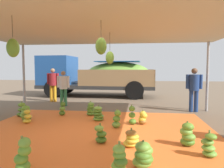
% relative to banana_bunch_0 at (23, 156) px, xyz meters
% --- Properties ---
extents(ground_plane, '(40.00, 40.00, 0.00)m').
position_rel_banana_bunch_0_xyz_m(ground_plane, '(0.69, 5.28, -0.27)').
color(ground_plane, brown).
extents(tarp_orange, '(6.38, 5.31, 0.01)m').
position_rel_banana_bunch_0_xyz_m(tarp_orange, '(0.69, 2.28, -0.27)').
color(tarp_orange, orange).
rests_on(tarp_orange, ground).
extents(tent_canopy, '(8.00, 7.00, 2.76)m').
position_rel_banana_bunch_0_xyz_m(tent_canopy, '(0.69, 2.18, 2.40)').
color(tent_canopy, '#9EA0A5').
rests_on(tent_canopy, ground).
extents(banana_bunch_0, '(0.33, 0.31, 0.59)m').
position_rel_banana_bunch_0_xyz_m(banana_bunch_0, '(0.00, 0.00, 0.00)').
color(banana_bunch_0, '#518428').
rests_on(banana_bunch_0, tarp_orange).
extents(banana_bunch_1, '(0.36, 0.35, 0.45)m').
position_rel_banana_bunch_0_xyz_m(banana_bunch_1, '(1.00, 1.48, -0.08)').
color(banana_bunch_1, '#477523').
rests_on(banana_bunch_1, tarp_orange).
extents(banana_bunch_2, '(0.43, 0.44, 0.52)m').
position_rel_banana_bunch_0_xyz_m(banana_bunch_2, '(-1.74, 3.20, -0.03)').
color(banana_bunch_2, '#60932D').
rests_on(banana_bunch_2, tarp_orange).
extents(banana_bunch_3, '(0.48, 0.48, 0.51)m').
position_rel_banana_bunch_0_xyz_m(banana_bunch_3, '(0.56, 3.49, -0.05)').
color(banana_bunch_3, '#60932D').
rests_on(banana_bunch_3, tarp_orange).
extents(banana_bunch_4, '(0.45, 0.43, 0.53)m').
position_rel_banana_bunch_0_xyz_m(banana_bunch_4, '(-2.18, 3.74, -0.04)').
color(banana_bunch_4, '#477523').
rests_on(banana_bunch_4, tarp_orange).
extents(banana_bunch_5, '(0.35, 0.33, 0.43)m').
position_rel_banana_bunch_0_xyz_m(banana_bunch_5, '(1.97, 3.24, -0.07)').
color(banana_bunch_5, '#996628').
rests_on(banana_bunch_5, tarp_orange).
extents(banana_bunch_6, '(0.41, 0.40, 0.41)m').
position_rel_banana_bunch_0_xyz_m(banana_bunch_6, '(1.70, 1.34, -0.10)').
color(banana_bunch_6, gold).
rests_on(banana_bunch_6, tarp_orange).
extents(banana_bunch_7, '(0.33, 0.33, 0.53)m').
position_rel_banana_bunch_0_xyz_m(banana_bunch_7, '(1.24, 2.75, -0.03)').
color(banana_bunch_7, '#6B9E38').
rests_on(banana_bunch_7, tarp_orange).
extents(banana_bunch_8, '(0.32, 0.33, 0.52)m').
position_rel_banana_bunch_0_xyz_m(banana_bunch_8, '(-0.84, 4.08, -0.04)').
color(banana_bunch_8, '#477523').
rests_on(banana_bunch_8, tarp_orange).
extents(banana_bunch_9, '(0.34, 0.35, 0.56)m').
position_rel_banana_bunch_0_xyz_m(banana_bunch_9, '(1.56, 0.03, -0.02)').
color(banana_bunch_9, '#6B9E38').
rests_on(banana_bunch_9, tarp_orange).
extents(banana_bunch_10, '(0.39, 0.38, 0.52)m').
position_rel_banana_bunch_0_xyz_m(banana_bunch_10, '(3.17, 0.98, -0.05)').
color(banana_bunch_10, '#6B9E38').
rests_on(banana_bunch_10, tarp_orange).
extents(banana_bunch_11, '(0.26, 0.26, 0.59)m').
position_rel_banana_bunch_0_xyz_m(banana_bunch_11, '(1.66, 3.17, -0.01)').
color(banana_bunch_11, '#518428').
rests_on(banana_bunch_11, tarp_orange).
extents(banana_bunch_12, '(0.39, 0.39, 0.52)m').
position_rel_banana_bunch_0_xyz_m(banana_bunch_12, '(0.15, 4.21, -0.05)').
color(banana_bunch_12, '#518428').
rests_on(banana_bunch_12, tarp_orange).
extents(banana_bunch_13, '(0.40, 0.37, 0.54)m').
position_rel_banana_bunch_0_xyz_m(banana_bunch_13, '(2.90, 1.54, -0.03)').
color(banana_bunch_13, '#518428').
rests_on(banana_bunch_13, tarp_orange).
extents(banana_bunch_14, '(0.48, 0.46, 0.47)m').
position_rel_banana_bunch_0_xyz_m(banana_bunch_14, '(1.93, 0.40, -0.05)').
color(banana_bunch_14, '#6B9E38').
rests_on(banana_bunch_14, tarp_orange).
extents(banana_bunch_15, '(0.35, 0.32, 0.46)m').
position_rel_banana_bunch_0_xyz_m(banana_bunch_15, '(-1.53, 2.91, -0.07)').
color(banana_bunch_15, gold).
rests_on(banana_bunch_15, tarp_orange).
extents(cargo_truck_main, '(6.86, 2.61, 2.40)m').
position_rel_banana_bunch_0_xyz_m(cargo_truck_main, '(-0.80, 9.51, 1.00)').
color(cargo_truck_main, '#2D2D2D').
rests_on(cargo_truck_main, ground).
extents(worker_0, '(0.61, 0.37, 1.67)m').
position_rel_banana_bunch_0_xyz_m(worker_0, '(-2.44, 7.12, 0.70)').
color(worker_0, orange).
rests_on(worker_0, ground).
extents(worker_1, '(0.62, 0.38, 1.69)m').
position_rel_banana_bunch_0_xyz_m(worker_1, '(3.95, 5.37, 0.71)').
color(worker_1, navy).
rests_on(worker_1, ground).
extents(worker_2, '(0.57, 0.35, 1.56)m').
position_rel_banana_bunch_0_xyz_m(worker_2, '(-1.48, 5.98, 0.64)').
color(worker_2, '#337A4C').
rests_on(worker_2, ground).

